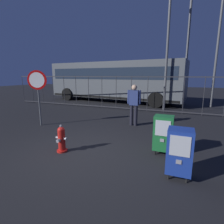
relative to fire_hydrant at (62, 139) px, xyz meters
name	(u,v)px	position (x,y,z in m)	size (l,w,h in m)	color
ground_plane	(85,152)	(0.61, 0.18, -0.35)	(60.00, 60.00, 0.00)	black
fire_hydrant	(62,139)	(0.00, 0.00, 0.00)	(0.33, 0.31, 0.75)	red
newspaper_box_primary	(163,133)	(2.54, 0.89, 0.22)	(0.48, 0.42, 1.02)	black
newspaper_box_secondary	(179,151)	(2.96, -0.14, 0.22)	(0.48, 0.42, 1.02)	black
stop_sign	(38,86)	(-2.44, 1.79, 1.25)	(0.71, 0.31, 2.23)	#4C4F54
pedestrian	(134,103)	(1.13, 3.20, 0.60)	(0.55, 0.22, 1.67)	black
fence_barrier	(139,93)	(0.61, 6.32, 0.67)	(18.03, 0.04, 2.00)	#2D2D33
bus_near	(114,80)	(-2.15, 9.32, 1.36)	(10.72, 3.70, 3.00)	#4C5156
street_light_near_left	(168,41)	(1.92, 7.22, 3.54)	(0.32, 0.32, 6.67)	#4C4F54
street_light_near_right	(189,28)	(2.97, 8.48, 4.44)	(0.32, 0.32, 8.43)	#4C4F54
street_light_far_left	(219,31)	(4.67, 9.27, 4.31)	(0.32, 0.32, 8.17)	#4C4F54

